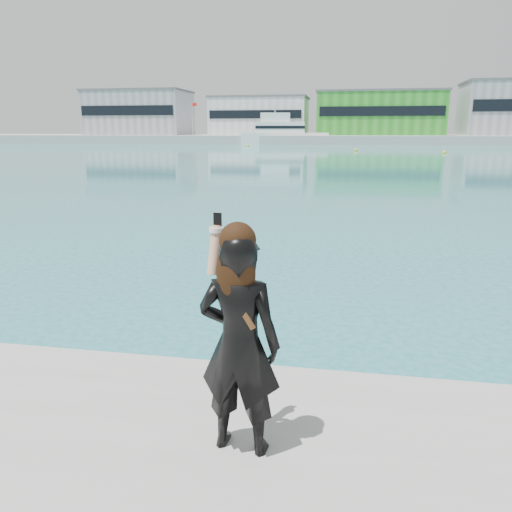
{
  "coord_description": "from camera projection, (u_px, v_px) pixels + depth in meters",
  "views": [
    {
      "loc": [
        0.71,
        -3.79,
        3.22
      ],
      "look_at": [
        -0.02,
        0.27,
        2.17
      ],
      "focal_mm": 35.0,
      "sensor_mm": 36.0,
      "label": 1
    }
  ],
  "objects": [
    {
      "name": "buoy_extra",
      "position": [
        356.0,
        151.0,
        78.36
      ],
      "size": [
        0.5,
        0.5,
        0.5
      ],
      "primitive_type": "sphere",
      "color": "#F3F00C",
      "rests_on": "ground"
    },
    {
      "name": "motor_yacht",
      "position": [
        282.0,
        133.0,
        114.85
      ],
      "size": [
        20.49,
        9.12,
        9.24
      ],
      "rotation": [
        0.0,
        0.0,
        0.19
      ],
      "color": "white",
      "rests_on": "ground"
    },
    {
      "name": "buoy_far",
      "position": [
        248.0,
        146.0,
        102.26
      ],
      "size": [
        0.5,
        0.5,
        0.5
      ],
      "primitive_type": "sphere",
      "color": "#F3F00C",
      "rests_on": "ground"
    },
    {
      "name": "woman",
      "position": [
        239.0,
        338.0,
        3.7
      ],
      "size": [
        0.67,
        0.47,
        1.82
      ],
      "rotation": [
        0.0,
        0.0,
        3.05
      ],
      "color": "black",
      "rests_on": "near_quay"
    },
    {
      "name": "flagpole_left",
      "position": [
        193.0,
        116.0,
        124.89
      ],
      "size": [
        1.28,
        0.16,
        8.0
      ],
      "color": "silver",
      "rests_on": "far_quay"
    },
    {
      "name": "warehouse_white",
      "position": [
        260.0,
        116.0,
        128.76
      ],
      "size": [
        24.48,
        15.35,
        9.5
      ],
      "color": "silver",
      "rests_on": "far_quay"
    },
    {
      "name": "far_quay",
      "position": [
        345.0,
        139.0,
        128.32
      ],
      "size": [
        320.0,
        40.0,
        2.0
      ],
      "primitive_type": "cube",
      "color": "#9E9E99",
      "rests_on": "ground"
    },
    {
      "name": "warehouse_green",
      "position": [
        379.0,
        113.0,
        123.48
      ],
      "size": [
        30.6,
        16.36,
        10.5
      ],
      "color": "#298E23",
      "rests_on": "far_quay"
    },
    {
      "name": "buoy_near",
      "position": [
        444.0,
        153.0,
        70.85
      ],
      "size": [
        0.5,
        0.5,
        0.5
      ],
      "primitive_type": "sphere",
      "color": "#F3F00C",
      "rests_on": "ground"
    },
    {
      "name": "flagpole_right",
      "position": [
        444.0,
        115.0,
        114.57
      ],
      "size": [
        1.28,
        0.16,
        8.0
      ],
      "color": "silver",
      "rests_on": "far_quay"
    },
    {
      "name": "warehouse_grey_left",
      "position": [
        139.0,
        113.0,
        134.19
      ],
      "size": [
        26.52,
        16.36,
        11.5
      ],
      "color": "gray",
      "rests_on": "far_quay"
    },
    {
      "name": "ground",
      "position": [
        253.0,
        495.0,
        4.53
      ],
      "size": [
        500.0,
        500.0,
        0.0
      ],
      "primitive_type": "plane",
      "color": "#1A757B",
      "rests_on": "ground"
    }
  ]
}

